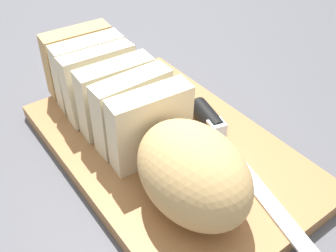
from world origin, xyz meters
The scene contains 6 objects.
ground_plane centered at (0.00, 0.00, 0.00)m, with size 3.00×3.00×0.00m, color #4C4C51.
cutting_board centered at (0.00, 0.00, 0.01)m, with size 0.39×0.25×0.02m, color #9E6B3D.
bread_loaf centered at (0.01, 0.03, 0.07)m, with size 0.37×0.12×0.10m.
bread_knife centered at (-0.03, -0.06, 0.03)m, with size 0.27×0.09×0.03m.
crumb_near_knife centered at (-0.02, -0.03, 0.02)m, with size 0.01×0.01×0.01m, color tan.
crumb_near_loaf centered at (-0.03, -0.02, 0.02)m, with size 0.01×0.01×0.01m, color tan.
Camera 1 is at (-0.30, 0.23, 0.36)m, focal length 41.39 mm.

